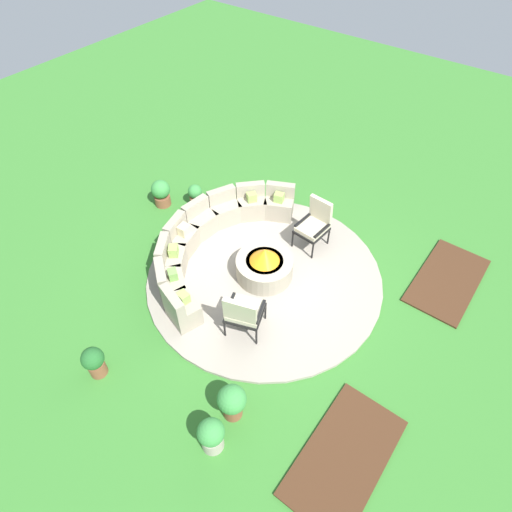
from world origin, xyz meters
TOP-DOWN VIEW (x-y plane):
  - ground_plane at (0.00, 0.00)m, footprint 24.00×24.00m
  - patio_circle at (0.00, 0.00)m, footprint 4.50×4.50m
  - mulch_bed_left at (-2.02, -2.87)m, footprint 1.98×1.04m
  - mulch_bed_right at (2.02, -2.87)m, footprint 1.98×1.04m
  - fire_pit at (0.00, 0.00)m, footprint 1.09×1.09m
  - curved_stone_bench at (-0.10, 1.27)m, footprint 3.87×1.82m
  - lounge_chair_front_left at (-1.25, -0.48)m, footprint 0.77×0.76m
  - lounge_chair_front_right at (1.30, -0.28)m, footprint 0.65×0.58m
  - potted_plant_0 at (0.37, 3.12)m, footprint 0.42×0.42m
  - potted_plant_1 at (-3.24, 0.93)m, footprint 0.36×0.36m
  - potted_plant_2 at (0.81, 2.50)m, footprint 0.31×0.31m
  - potted_plant_3 at (-2.47, -1.22)m, footprint 0.43×0.43m
  - potted_plant_4 at (-3.00, -1.29)m, footprint 0.39×0.39m

SIDE VIEW (x-z plane):
  - ground_plane at x=0.00m, z-range 0.00..0.00m
  - mulch_bed_left at x=-2.02m, z-range 0.00..0.04m
  - mulch_bed_right at x=2.02m, z-range 0.00..0.04m
  - patio_circle at x=0.00m, z-range 0.00..0.06m
  - potted_plant_2 at x=0.81m, z-range 0.01..0.55m
  - fire_pit at x=0.00m, z-range -0.02..0.66m
  - potted_plant_1 at x=-3.24m, z-range 0.04..0.64m
  - potted_plant_0 at x=0.37m, z-range 0.03..0.66m
  - potted_plant_4 at x=-3.00m, z-range 0.03..0.69m
  - curved_stone_bench at x=-0.10m, z-range -0.01..0.74m
  - potted_plant_3 at x=-2.47m, z-range 0.05..0.73m
  - lounge_chair_front_right at x=1.30m, z-range 0.08..1.14m
  - lounge_chair_front_left at x=-1.25m, z-range 0.08..1.14m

